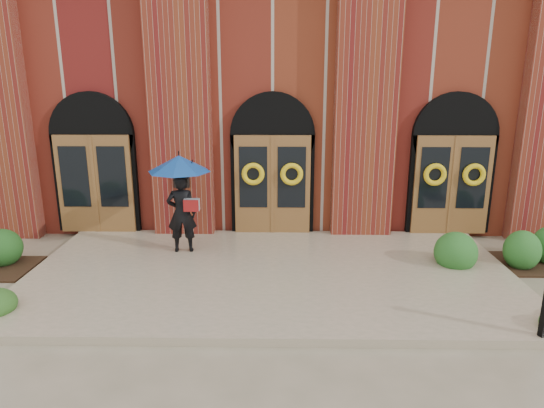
{
  "coord_description": "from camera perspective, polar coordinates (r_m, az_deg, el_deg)",
  "views": [
    {
      "loc": [
        0.18,
        -9.19,
        4.15
      ],
      "look_at": [
        0.02,
        1.0,
        1.36
      ],
      "focal_mm": 32.0,
      "sensor_mm": 36.0,
      "label": 1
    }
  ],
  "objects": [
    {
      "name": "church_building",
      "position": [
        17.99,
        0.35,
        13.21
      ],
      "size": [
        16.2,
        12.53,
        7.0
      ],
      "color": "maroon",
      "rests_on": "ground"
    },
    {
      "name": "ground",
      "position": [
        10.09,
        -0.19,
        -9.01
      ],
      "size": [
        90.0,
        90.0,
        0.0
      ],
      "primitive_type": "plane",
      "color": "gray",
      "rests_on": "ground"
    },
    {
      "name": "hedge_wall_right",
      "position": [
        11.92,
        25.85,
        -4.61
      ],
      "size": [
        3.15,
        1.26,
        0.81
      ],
      "primitive_type": "ellipsoid",
      "color": "#245A20",
      "rests_on": "ground"
    },
    {
      "name": "man_with_umbrella",
      "position": [
        11.0,
        -10.73,
        2.2
      ],
      "size": [
        1.55,
        1.55,
        2.23
      ],
      "rotation": [
        0.0,
        0.0,
        3.26
      ],
      "color": "black",
      "rests_on": "landing"
    },
    {
      "name": "landing",
      "position": [
        10.19,
        -0.17,
        -8.28
      ],
      "size": [
        10.0,
        5.3,
        0.15
      ],
      "primitive_type": "cube",
      "color": "tan",
      "rests_on": "ground"
    }
  ]
}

